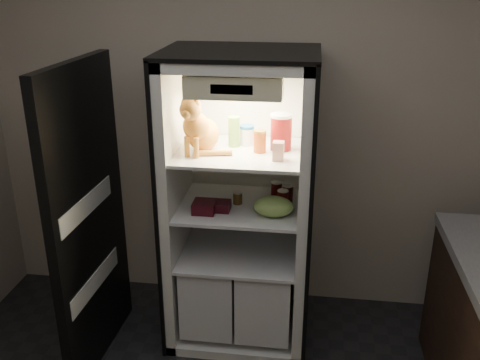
% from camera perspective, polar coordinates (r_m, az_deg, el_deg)
% --- Properties ---
extents(room_shell, '(3.60, 3.60, 3.60)m').
position_cam_1_polar(room_shell, '(1.84, -5.64, -0.07)').
color(room_shell, white).
rests_on(room_shell, floor).
extents(refrigerator, '(0.90, 0.72, 1.88)m').
position_cam_1_polar(refrigerator, '(3.43, 0.08, -4.45)').
color(refrigerator, white).
rests_on(refrigerator, floor).
extents(fridge_door, '(0.10, 0.87, 1.85)m').
position_cam_1_polar(fridge_door, '(3.26, -15.85, -4.35)').
color(fridge_door, black).
rests_on(fridge_door, floor).
extents(tabby_cat, '(0.31, 0.36, 0.37)m').
position_cam_1_polar(tabby_cat, '(3.13, -4.33, 5.41)').
color(tabby_cat, '#C27118').
rests_on(tabby_cat, refrigerator).
extents(parmesan_shaker, '(0.07, 0.07, 0.18)m').
position_cam_1_polar(parmesan_shaker, '(3.24, -0.64, 5.20)').
color(parmesan_shaker, '#238138').
rests_on(parmesan_shaker, refrigerator).
extents(mayo_tub, '(0.09, 0.09, 0.12)m').
position_cam_1_polar(mayo_tub, '(3.27, 0.76, 4.81)').
color(mayo_tub, white).
rests_on(mayo_tub, refrigerator).
extents(salsa_jar, '(0.08, 0.08, 0.13)m').
position_cam_1_polar(salsa_jar, '(3.14, 2.13, 4.16)').
color(salsa_jar, '#9C0E0E').
rests_on(salsa_jar, refrigerator).
extents(pepper_jar, '(0.13, 0.13, 0.22)m').
position_cam_1_polar(pepper_jar, '(3.18, 4.40, 5.13)').
color(pepper_jar, maroon).
rests_on(pepper_jar, refrigerator).
extents(cream_carton, '(0.06, 0.06, 0.11)m').
position_cam_1_polar(cream_carton, '(3.01, 4.11, 3.10)').
color(cream_carton, white).
rests_on(cream_carton, refrigerator).
extents(soda_can_a, '(0.07, 0.07, 0.13)m').
position_cam_1_polar(soda_can_a, '(3.34, 3.91, -1.24)').
color(soda_can_a, black).
rests_on(soda_can_a, refrigerator).
extents(soda_can_b, '(0.07, 0.07, 0.12)m').
position_cam_1_polar(soda_can_b, '(3.30, 5.09, -1.57)').
color(soda_can_b, black).
rests_on(soda_can_b, refrigerator).
extents(soda_can_c, '(0.07, 0.07, 0.13)m').
position_cam_1_polar(soda_can_c, '(3.22, 4.58, -2.15)').
color(soda_can_c, black).
rests_on(soda_can_c, refrigerator).
extents(condiment_jar, '(0.06, 0.06, 0.08)m').
position_cam_1_polar(condiment_jar, '(3.30, -0.25, -1.88)').
color(condiment_jar, '#4F3816').
rests_on(condiment_jar, refrigerator).
extents(grape_bag, '(0.24, 0.17, 0.12)m').
position_cam_1_polar(grape_bag, '(3.14, 3.57, -2.83)').
color(grape_bag, '#80AC50').
rests_on(grape_bag, refrigerator).
extents(berry_box_left, '(0.13, 0.13, 0.07)m').
position_cam_1_polar(berry_box_left, '(3.20, -3.83, -2.87)').
color(berry_box_left, '#430B11').
rests_on(berry_box_left, refrigerator).
extents(berry_box_right, '(0.11, 0.11, 0.05)m').
position_cam_1_polar(berry_box_right, '(3.22, -2.02, -2.79)').
color(berry_box_right, '#430B11').
rests_on(berry_box_right, refrigerator).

